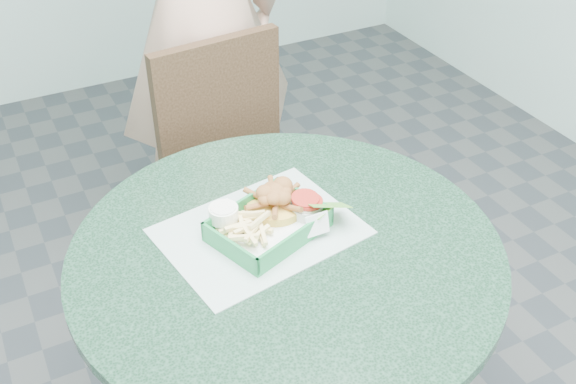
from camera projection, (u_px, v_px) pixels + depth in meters
name	position (u px, v px, depth m)	size (l,w,h in m)	color
cafe_table	(286.00, 307.00, 1.59)	(0.96, 0.96, 0.75)	#23222B
dining_chair	(235.00, 169.00, 2.14)	(0.42, 0.42, 0.93)	black
placemat	(260.00, 238.00, 1.53)	(0.43, 0.32, 0.00)	#A1B9B2
food_basket	(269.00, 235.00, 1.51)	(0.24, 0.18, 0.05)	#1B7E40
crab_sandwich	(285.00, 207.00, 1.54)	(0.13, 0.13, 0.08)	gold
fries_pile	(241.00, 225.00, 1.51)	(0.11, 0.12, 0.04)	#F9DC8B
sauce_ramekin	(229.00, 211.00, 1.53)	(0.07, 0.07, 0.04)	white
garnish_cup	(318.00, 222.00, 1.51)	(0.11, 0.11, 0.05)	silver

